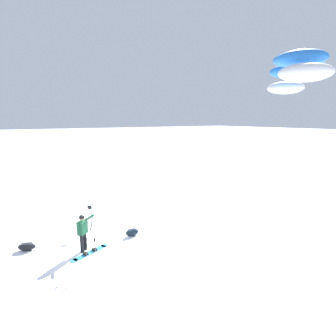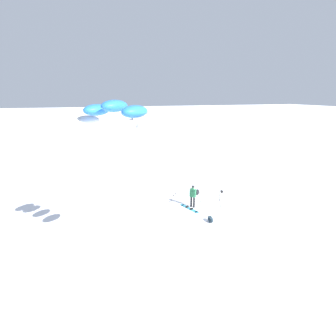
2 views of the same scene
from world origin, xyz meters
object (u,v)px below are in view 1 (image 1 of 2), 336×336
snowboard (90,252)px  traction_kite (295,71)px  gear_bag_small (132,232)px  camera_tripod (90,213)px  ski_poles (91,247)px  snowboarder (83,229)px  gear_bag_large (27,247)px

snowboard → traction_kite: (-5.26, -4.97, 6.88)m
snowboard → gear_bag_small: bearing=-76.4°
traction_kite → snowboard: bearing=43.4°
camera_tripod → ski_poles: camera_tripod is taller
snowboarder → gear_bag_large: bearing=57.0°
snowboard → camera_tripod: size_ratio=1.28×
snowboard → traction_kite: traction_kite is taller
gear_bag_large → gear_bag_small: gear_bag_small is taller
snowboard → gear_bag_large: size_ratio=2.20×
snowboard → gear_bag_small: 2.21m
snowboarder → snowboard: 1.02m
snowboard → ski_poles: ski_poles is taller
traction_kite → ski_poles: 9.08m
snowboarder → traction_kite: size_ratio=0.45×
gear_bag_large → gear_bag_small: (-1.13, -4.37, 0.01)m
snowboarder → camera_tripod: 1.96m
snowboard → traction_kite: bearing=-136.6°
gear_bag_small → snowboard: bearing=103.6°
snowboarder → gear_bag_small: (0.21, -2.31, -0.79)m
traction_kite → gear_bag_small: 9.31m
camera_tripod → gear_bag_small: bearing=-136.0°
snowboard → ski_poles: size_ratio=1.46×
ski_poles → gear_bag_large: bearing=37.4°
camera_tripod → ski_poles: size_ratio=1.14×
traction_kite → gear_bag_large: bearing=46.2°
snowboarder → traction_kite: (-5.57, -5.14, 5.93)m
gear_bag_small → ski_poles: bearing=123.1°
snowboarder → traction_kite: 9.62m
snowboarder → snowboard: snowboarder is taller
gear_bag_large → ski_poles: (-2.66, -2.03, 0.60)m
camera_tripod → traction_kite: bearing=-149.3°
camera_tripod → snowboarder: bearing=156.9°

